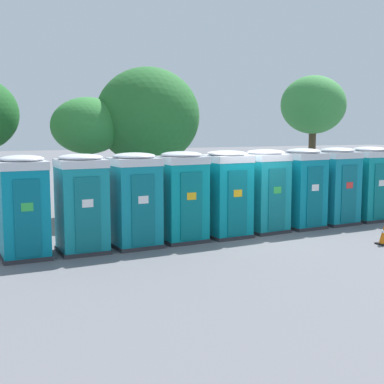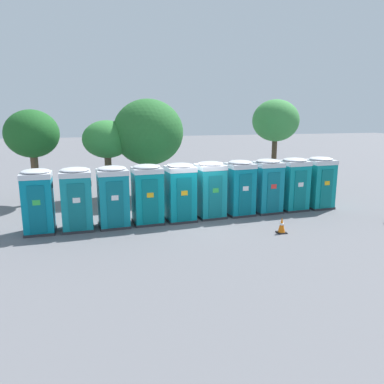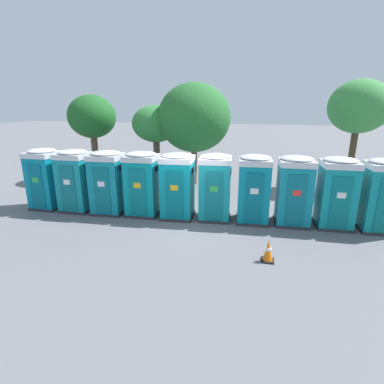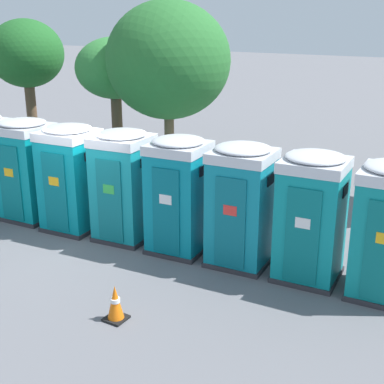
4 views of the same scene
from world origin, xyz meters
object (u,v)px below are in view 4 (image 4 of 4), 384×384
Objects in this scene: street_tree_1 at (168,61)px; traffic_cone at (115,303)px; portapotty_8 at (311,216)px; portapotty_4 at (71,177)px; portapotty_7 at (241,205)px; portapotty_5 at (123,185)px; street_tree_3 at (115,70)px; portapotty_3 at (27,169)px; portapotty_6 at (179,194)px; street_tree_2 at (26,55)px.

street_tree_1 is 9.46m from traffic_cone.
portapotty_8 is 8.22m from street_tree_1.
portapotty_4 is 1.00× the size of portapotty_7.
portapotty_5 is 6.92m from street_tree_3.
portapotty_3 is at bearing 151.29° from traffic_cone.
street_tree_3 is (-4.25, 5.11, 1.92)m from portapotty_5.
portapotty_6 is (4.30, 0.29, 0.00)m from portapotty_3.
portapotty_7 is (4.29, 0.37, 0.00)m from portapotty_4.
portapotty_6 is 1.44m from portapotty_7.
portapotty_7 is at bearing -34.69° from street_tree_3.
street_tree_2 is at bearing -177.55° from street_tree_1.
traffic_cone is (-2.25, -3.18, -0.97)m from portapotty_8.
street_tree_1 reaches higher than portapotty_3.
street_tree_2 is at bearing 142.63° from traffic_cone.
portapotty_5 is 4.31m from portapotty_8.
portapotty_8 is 3.97× the size of traffic_cone.
portapotty_5 and portapotty_8 have the same top height.
portapotty_8 is at bearing -19.98° from street_tree_2.
street_tree_3 reaches higher than traffic_cone.
portapotty_6 is 6.43m from street_tree_1.
traffic_cone is (4.91, -2.69, -0.97)m from portapotty_3.
street_tree_2 is 7.52× the size of traffic_cone.
street_tree_3 is 6.65× the size of traffic_cone.
portapotty_4 is at bearing -175.09° from portapotty_7.
portapotty_8 is (5.72, 0.46, 0.00)m from portapotty_4.
portapotty_3 is at bearing -175.66° from portapotty_5.
portapotty_3 reaches higher than traffic_cone.
portapotty_5 is at bearing 7.41° from portapotty_4.
street_tree_2 reaches higher than portapotty_5.
portapotty_4 is 6.30m from street_tree_3.
street_tree_2 reaches higher than portapotty_8.
street_tree_2 reaches higher than street_tree_3.
portapotty_8 is 13.22m from street_tree_2.
street_tree_3 is at bearing 6.03° from street_tree_2.
street_tree_1 is at bearing 143.40° from portapotty_8.
street_tree_2 is at bearing 153.63° from portapotty_6.
street_tree_2 reaches higher than traffic_cone.
street_tree_3 is at bearing 145.31° from portapotty_7.
portapotty_5 is 1.00× the size of portapotty_7.
portapotty_7 is 11.94m from street_tree_2.
portapotty_6 is 10.71m from street_tree_2.
portapotty_7 and portapotty_8 have the same top height.
portapotty_8 is at bearing 3.62° from portapotty_5.
portapotty_5 is 3.97× the size of traffic_cone.
portapotty_4 reaches higher than traffic_cone.
portapotty_7 is 0.47× the size of street_tree_1.
portapotty_6 is 7.84m from street_tree_3.
street_tree_3 reaches higher than portapotty_4.
street_tree_1 is at bearing 125.28° from portapotty_6.
portapotty_3 is 1.00× the size of portapotty_4.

